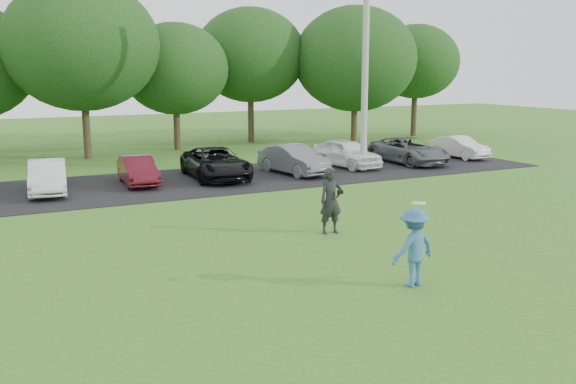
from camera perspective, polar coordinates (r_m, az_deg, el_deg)
name	(u,v)px	position (r m, az deg, el deg)	size (l,w,h in m)	color
ground	(361,280)	(13.88, 6.55, -7.77)	(100.00, 100.00, 0.00)	#366D1F
parking_lot	(179,182)	(25.43, -9.64, 0.84)	(32.00, 6.50, 0.03)	black
utility_pole	(365,54)	(27.73, 6.90, 12.05)	(0.28, 0.28, 9.95)	#A7A9A3
frisbee_player	(414,247)	(13.46, 11.10, -4.85)	(1.13, 0.77, 1.84)	teal
camera_bystander	(331,201)	(17.37, 3.84, -0.80)	(0.69, 0.48, 1.79)	black
parked_cars	(185,167)	(25.42, -9.18, 2.25)	(30.18, 4.87, 1.26)	silver
tree_row	(148,58)	(34.84, -12.32, 11.56)	(42.39, 9.85, 8.64)	#38281C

